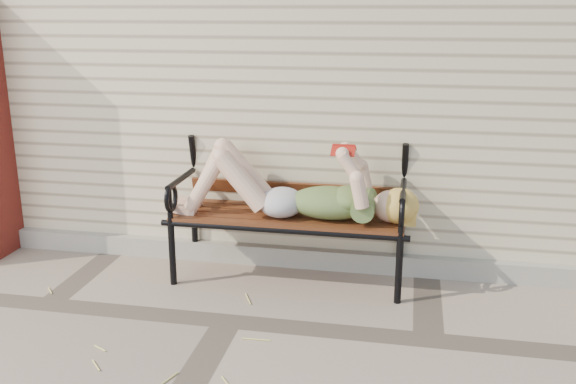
# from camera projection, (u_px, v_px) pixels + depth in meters

# --- Properties ---
(ground) EXTENTS (80.00, 80.00, 0.00)m
(ground) POSITION_uv_depth(u_px,v_px,m) (228.00, 321.00, 4.07)
(ground) COLOR gray
(ground) RESTS_ON ground
(house_wall) EXTENTS (8.00, 4.00, 3.00)m
(house_wall) POSITION_uv_depth(u_px,v_px,m) (307.00, 50.00, 6.48)
(house_wall) COLOR beige
(house_wall) RESTS_ON ground
(foundation_strip) EXTENTS (8.00, 0.10, 0.15)m
(foundation_strip) POSITION_uv_depth(u_px,v_px,m) (263.00, 254.00, 4.96)
(foundation_strip) COLOR #99968B
(foundation_strip) RESTS_ON ground
(garden_bench) EXTENTS (1.80, 0.72, 1.17)m
(garden_bench) POSITION_uv_depth(u_px,v_px,m) (291.00, 189.00, 4.62)
(garden_bench) COLOR black
(garden_bench) RESTS_ON ground
(reading_woman) EXTENTS (1.70, 0.39, 0.54)m
(reading_woman) POSITION_uv_depth(u_px,v_px,m) (290.00, 189.00, 4.48)
(reading_woman) COLOR #093644
(reading_woman) RESTS_ON ground
(straw_scatter) EXTENTS (2.88, 1.70, 0.01)m
(straw_scatter) POSITION_uv_depth(u_px,v_px,m) (11.00, 333.00, 3.90)
(straw_scatter) COLOR #D6D068
(straw_scatter) RESTS_ON ground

